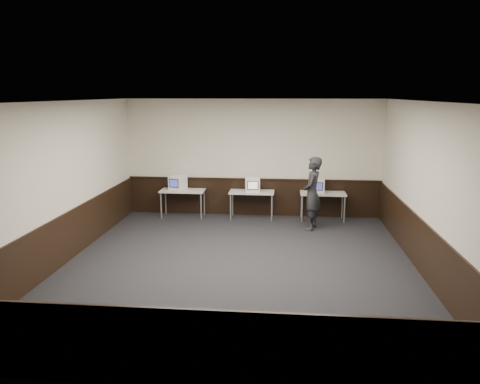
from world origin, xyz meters
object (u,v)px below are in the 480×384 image
Objects in this scene: desk_right at (323,195)px; emac_right at (318,186)px; emac_left at (178,183)px; desk_left at (183,192)px; desk_center at (252,194)px; person at (312,194)px; emac_center at (252,185)px.

desk_right is 2.96× the size of emac_right.
emac_left reaches higher than emac_right.
desk_left is 1.00× the size of desk_center.
person is (3.60, -0.93, -0.03)m from emac_left.
emac_center is at bearing 16.55° from emac_left.
desk_center is at bearing -107.04° from person.
desk_right is (3.80, 0.00, 0.00)m from desk_left.
desk_center is 1.82m from person.
person is at bearing -14.57° from desk_left.
person is at bearing 4.11° from emac_left.
emac_center is at bearing -178.69° from desk_right.
emac_right is (1.76, 0.03, 0.25)m from desk_center.
desk_left is 0.30m from emac_left.
emac_left and emac_center have the same top height.
emac_right is at bearing -5.01° from emac_center.
desk_left is at bearing -91.65° from person.
emac_center is (-1.88, -0.04, 0.26)m from desk_right.
person is at bearing -98.97° from emac_right.
emac_right reaches higher than desk_center.
person reaches higher than emac_center.
desk_right is 3.95m from emac_left.
emac_left is at bearing -91.58° from person.
desk_right is 0.29m from emac_right.
emac_right is at bearing 0.46° from desk_left.
desk_left is 1.90m from desk_center.
emac_right is (3.79, -0.00, -0.01)m from emac_left.
emac_right is 0.95m from person.
desk_right is at bearing 0.00° from desk_center.
person reaches higher than desk_left.
emac_center is at bearing -174.78° from emac_right.
desk_right is 2.64× the size of emac_center.
emac_center is 1.77m from person.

